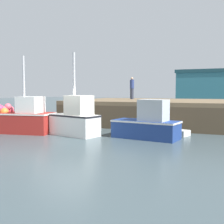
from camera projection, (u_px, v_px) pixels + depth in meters
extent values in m
cube|color=#3D4C51|center=(65.00, 139.00, 13.79)|extent=(120.00, 160.00, 0.10)
cube|color=brown|center=(152.00, 102.00, 20.54)|extent=(11.00, 8.65, 0.25)
cube|color=#4E402E|center=(135.00, 118.00, 16.72)|extent=(11.00, 0.24, 1.45)
cylinder|color=#4E402E|center=(63.00, 115.00, 18.71)|extent=(0.32, 0.32, 1.45)
cylinder|color=#4E402E|center=(135.00, 118.00, 16.80)|extent=(0.32, 0.32, 1.45)
cylinder|color=#4E402E|center=(128.00, 109.00, 25.64)|extent=(0.32, 0.32, 1.45)
cylinder|color=#4E402E|center=(202.00, 111.00, 23.17)|extent=(0.32, 0.32, 1.45)
cylinder|color=#4E402E|center=(97.00, 116.00, 17.76)|extent=(5.14, 0.16, 1.31)
cube|color=maroon|center=(25.00, 123.00, 15.58)|extent=(3.34, 2.04, 1.14)
cube|color=silver|center=(25.00, 114.00, 15.54)|extent=(3.41, 2.08, 0.08)
cube|color=silver|center=(31.00, 105.00, 15.41)|extent=(1.35, 1.47, 0.91)
cylinder|color=#B7B7BC|center=(24.00, 76.00, 15.38)|extent=(0.13, 0.13, 2.26)
sphere|color=#EA5B70|center=(8.00, 107.00, 15.94)|extent=(0.39, 0.39, 0.39)
sphere|color=orange|center=(4.00, 112.00, 15.73)|extent=(0.49, 0.49, 0.49)
sphere|color=#EA5B70|center=(5.00, 110.00, 15.91)|extent=(0.52, 0.52, 0.52)
sphere|color=orange|center=(6.00, 110.00, 16.35)|extent=(0.37, 0.37, 0.37)
sphere|color=#EA5B70|center=(10.00, 110.00, 16.23)|extent=(0.49, 0.49, 0.49)
cube|color=silver|center=(75.00, 125.00, 14.66)|extent=(2.91, 1.86, 1.11)
cube|color=black|center=(74.00, 116.00, 14.62)|extent=(2.97, 1.89, 0.08)
cube|color=beige|center=(79.00, 105.00, 14.38)|extent=(1.44, 1.35, 1.02)
cylinder|color=#B7B7BC|center=(74.00, 74.00, 14.46)|extent=(0.13, 0.13, 2.24)
cube|color=navy|center=(146.00, 129.00, 13.77)|extent=(3.41, 1.85, 0.90)
cube|color=silver|center=(146.00, 121.00, 13.74)|extent=(3.48, 1.89, 0.08)
cube|color=#B2B7BC|center=(153.00, 110.00, 13.49)|extent=(1.44, 1.23, 1.05)
cube|color=silver|center=(173.00, 132.00, 14.89)|extent=(1.90, 1.33, 0.31)
cube|color=#7F6647|center=(173.00, 129.00, 14.88)|extent=(0.34, 0.65, 0.04)
cylinder|color=#2D3342|center=(132.00, 94.00, 22.47)|extent=(0.29, 0.29, 0.87)
cylinder|color=navy|center=(132.00, 84.00, 22.42)|extent=(0.34, 0.34, 0.69)
sphere|color=tan|center=(132.00, 79.00, 22.38)|extent=(0.22, 0.22, 0.22)
cube|color=#2D6B7A|center=(207.00, 90.00, 43.40)|extent=(8.91, 5.89, 5.11)
cube|color=#1B4049|center=(208.00, 72.00, 43.19)|extent=(9.26, 6.13, 0.50)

